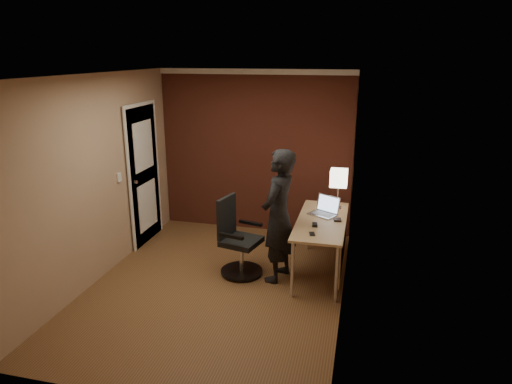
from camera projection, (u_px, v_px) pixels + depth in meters
The scene contains 9 objects.
room at pixel (231, 149), 6.69m from camera, with size 4.00×4.00×4.00m.
desk at pixel (327, 230), 5.70m from camera, with size 0.60×1.50×0.73m.
desk_lamp at pixel (339, 178), 5.97m from camera, with size 0.22×0.22×0.54m.
laptop at pixel (325, 209), 5.87m from camera, with size 0.41×0.39×0.23m.
mouse at pixel (315, 225), 5.47m from camera, with size 0.06×0.10×0.03m, color black.
phone at pixel (312, 234), 5.23m from camera, with size 0.06×0.12×0.01m, color black.
wallet at pixel (337, 220), 5.65m from camera, with size 0.09×0.11×0.02m, color black.
office_chair at pixel (237, 241), 5.77m from camera, with size 0.54×0.61×0.99m.
person at pixel (278, 216), 5.52m from camera, with size 0.60×0.40×1.66m, color black.
Camera 1 is at (1.64, -4.77, 2.72)m, focal length 32.00 mm.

